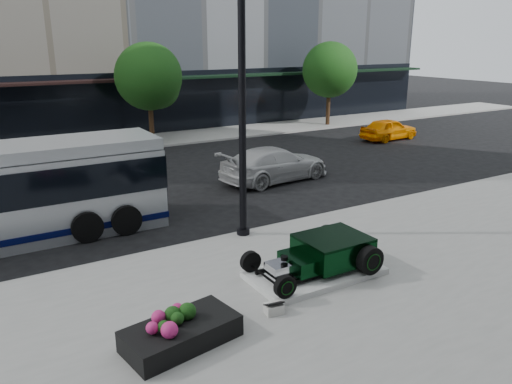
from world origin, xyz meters
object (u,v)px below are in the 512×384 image
hot_rod (326,252)px  yellow_taxi (389,129)px  white_sedan (275,164)px  flower_planter (181,331)px  lamppost (242,127)px

hot_rod → yellow_taxi: 19.65m
yellow_taxi → white_sedan: bearing=107.1°
flower_planter → white_sedan: white_sedan is taller
lamppost → flower_planter: size_ratio=3.02×
lamppost → white_sedan: bearing=48.9°
hot_rod → lamppost: bearing=98.6°
lamppost → white_sedan: lamppost is taller
lamppost → yellow_taxi: size_ratio=1.87×
yellow_taxi → lamppost: bearing=117.0°
hot_rod → flower_planter: hot_rod is taller
lamppost → white_sedan: size_ratio=1.43×
hot_rod → yellow_taxi: (14.95, 12.75, -0.04)m
hot_rod → lamppost: lamppost is taller
flower_planter → white_sedan: (8.32, 9.53, 0.35)m
lamppost → hot_rod: bearing=-81.4°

